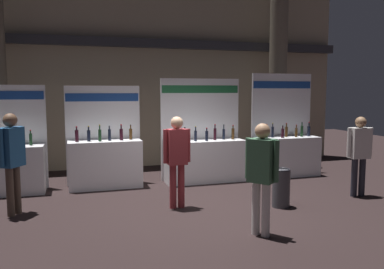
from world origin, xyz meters
name	(u,v)px	position (x,y,z in m)	size (l,w,h in m)	color
ground_plane	(188,208)	(0.00, 0.00, 0.00)	(24.00, 24.00, 0.00)	black
hall_colonnade	(145,57)	(0.00, 4.24, 3.08)	(11.78, 1.32, 6.22)	gray
exhibitor_booth_1	(105,160)	(-1.32, 2.05, 0.61)	(1.66, 0.66, 2.25)	white
exhibitor_booth_2	(204,156)	(0.97, 1.96, 0.60)	(1.96, 0.66, 2.43)	white
exhibitor_booth_3	(286,151)	(3.16, 1.98, 0.62)	(1.66, 0.66, 2.57)	white
trash_bin	(281,188)	(1.66, -0.44, 0.36)	(0.32, 0.32, 0.71)	#38383D
visitor_0	(177,154)	(-0.19, 0.06, 1.00)	(0.51, 0.26, 1.68)	maroon
visitor_1	(12,154)	(-2.99, 0.47, 1.06)	(0.42, 0.48, 1.76)	#47382D
visitor_3	(359,149)	(3.53, -0.23, 0.96)	(0.55, 0.28, 1.62)	#23232D
visitor_4	(262,169)	(0.64, -1.65, 1.00)	(0.42, 0.44, 1.67)	silver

